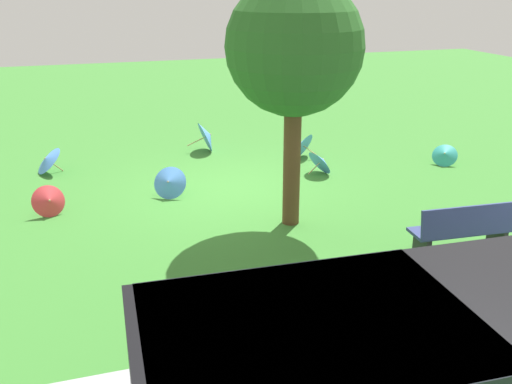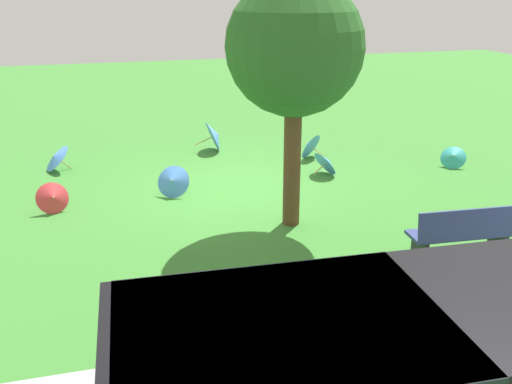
% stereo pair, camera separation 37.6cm
% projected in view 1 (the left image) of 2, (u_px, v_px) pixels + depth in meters
% --- Properties ---
extents(ground, '(40.00, 40.00, 0.00)m').
position_uv_depth(ground, '(233.00, 191.00, 11.51)').
color(ground, '#387A2D').
extents(van_dark, '(4.67, 2.27, 1.53)m').
position_uv_depth(van_dark, '(393.00, 372.00, 4.81)').
color(van_dark, black).
rests_on(van_dark, ground).
extents(park_bench, '(1.63, 0.58, 0.90)m').
position_uv_depth(park_bench, '(464.00, 230.00, 8.59)').
color(park_bench, navy).
rests_on(park_bench, ground).
extents(shade_tree, '(2.20, 2.20, 4.11)m').
position_uv_depth(shade_tree, '(294.00, 49.00, 9.00)').
color(shade_tree, brown).
rests_on(shade_tree, ground).
extents(parasol_blue_0, '(0.75, 0.72, 0.63)m').
position_uv_depth(parasol_blue_0, '(302.00, 145.00, 13.59)').
color(parasol_blue_0, tan).
rests_on(parasol_blue_0, ground).
extents(parasol_blue_1, '(0.78, 0.72, 0.62)m').
position_uv_depth(parasol_blue_1, '(169.00, 182.00, 11.08)').
color(parasol_blue_1, tan).
rests_on(parasol_blue_1, ground).
extents(parasol_blue_2, '(0.72, 0.81, 0.60)m').
position_uv_depth(parasol_blue_2, '(47.00, 160.00, 12.46)').
color(parasol_blue_2, tan).
rests_on(parasol_blue_2, ground).
extents(parasol_blue_3, '(0.74, 0.78, 0.77)m').
position_uv_depth(parasol_blue_3, '(208.00, 136.00, 14.06)').
color(parasol_blue_3, tan).
rests_on(parasol_blue_3, ground).
extents(parasol_blue_5, '(0.64, 0.72, 0.58)m').
position_uv_depth(parasol_blue_5, '(321.00, 161.00, 12.44)').
color(parasol_blue_5, tan).
rests_on(parasol_blue_5, ground).
extents(parasol_teal_0, '(0.73, 0.71, 0.51)m').
position_uv_depth(parasol_teal_0, '(445.00, 154.00, 13.04)').
color(parasol_teal_0, tan).
rests_on(parasol_teal_0, ground).
extents(parasol_red_0, '(0.66, 0.62, 0.58)m').
position_uv_depth(parasol_red_0, '(49.00, 201.00, 10.22)').
color(parasol_red_0, tan).
rests_on(parasol_red_0, ground).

